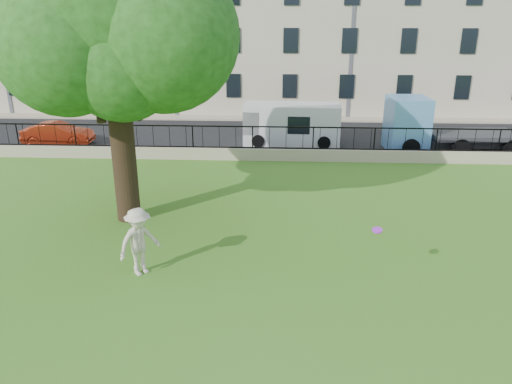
# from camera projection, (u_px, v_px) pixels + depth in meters

# --- Properties ---
(ground) EXTENTS (120.00, 120.00, 0.00)m
(ground) POSITION_uv_depth(u_px,v_px,m) (227.00, 281.00, 13.90)
(ground) COLOR #3E711B
(ground) RESTS_ON ground
(retaining_wall) EXTENTS (50.00, 0.40, 0.60)m
(retaining_wall) POSITION_uv_depth(u_px,v_px,m) (253.00, 154.00, 25.05)
(retaining_wall) COLOR tan
(retaining_wall) RESTS_ON ground
(iron_railing) EXTENTS (50.00, 0.05, 1.13)m
(iron_railing) POSITION_uv_depth(u_px,v_px,m) (253.00, 137.00, 24.75)
(iron_railing) COLOR black
(iron_railing) RESTS_ON retaining_wall
(street) EXTENTS (60.00, 9.00, 0.01)m
(street) POSITION_uv_depth(u_px,v_px,m) (257.00, 137.00, 29.56)
(street) COLOR black
(street) RESTS_ON ground
(sidewalk) EXTENTS (60.00, 1.40, 0.12)m
(sidewalk) POSITION_uv_depth(u_px,v_px,m) (261.00, 118.00, 34.41)
(sidewalk) COLOR tan
(sidewalk) RESTS_ON ground
(building_row) EXTENTS (56.40, 10.40, 13.80)m
(building_row) POSITION_uv_depth(u_px,v_px,m) (265.00, 13.00, 37.37)
(building_row) COLOR beige
(building_row) RESTS_ON ground
(tree) EXTENTS (8.32, 6.52, 10.45)m
(tree) POSITION_uv_depth(u_px,v_px,m) (107.00, 14.00, 15.76)
(tree) COLOR black
(tree) RESTS_ON ground
(man) EXTENTS (1.41, 1.45, 2.00)m
(man) POSITION_uv_depth(u_px,v_px,m) (139.00, 242.00, 13.97)
(man) COLOR beige
(man) RESTS_ON ground
(frisbee) EXTENTS (0.32, 0.31, 0.12)m
(frisbee) POSITION_uv_depth(u_px,v_px,m) (377.00, 230.00, 13.13)
(frisbee) COLOR #A425D2
(red_sedan) EXTENTS (3.86, 1.50, 1.25)m
(red_sedan) POSITION_uv_depth(u_px,v_px,m) (58.00, 134.00, 27.73)
(red_sedan) COLOR #A52C14
(red_sedan) RESTS_ON street
(white_van) EXTENTS (5.37, 2.31, 2.22)m
(white_van) POSITION_uv_depth(u_px,v_px,m) (292.00, 124.00, 27.86)
(white_van) COLOR silver
(white_van) RESTS_ON street
(blue_truck) EXTENTS (6.85, 2.69, 2.83)m
(blue_truck) POSITION_uv_depth(u_px,v_px,m) (452.00, 124.00, 26.40)
(blue_truck) COLOR #5A94D4
(blue_truck) RESTS_ON street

